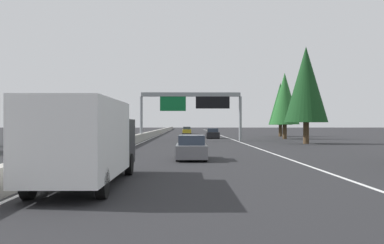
# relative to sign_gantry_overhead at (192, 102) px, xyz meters

# --- Properties ---
(ground_plane) EXTENTS (320.00, 320.00, 0.00)m
(ground_plane) POSITION_rel_sign_gantry_overhead_xyz_m (10.68, 6.04, -4.78)
(ground_plane) COLOR #262628
(median_barrier) EXTENTS (180.00, 0.56, 0.90)m
(median_barrier) POSITION_rel_sign_gantry_overhead_xyz_m (30.68, 6.34, -4.33)
(median_barrier) COLOR #9E9B93
(median_barrier) RESTS_ON ground
(shoulder_stripe_right) EXTENTS (160.00, 0.16, 0.01)m
(shoulder_stripe_right) POSITION_rel_sign_gantry_overhead_xyz_m (20.68, -5.48, -4.78)
(shoulder_stripe_right) COLOR silver
(shoulder_stripe_right) RESTS_ON ground
(shoulder_stripe_median) EXTENTS (160.00, 0.16, 0.01)m
(shoulder_stripe_median) POSITION_rel_sign_gantry_overhead_xyz_m (20.68, 5.79, -4.78)
(shoulder_stripe_median) COLOR silver
(shoulder_stripe_median) RESTS_ON ground
(sign_gantry_overhead) EXTENTS (0.50, 12.68, 6.01)m
(sign_gantry_overhead) POSITION_rel_sign_gantry_overhead_xyz_m (0.00, 0.00, 0.00)
(sign_gantry_overhead) COLOR gray
(sign_gantry_overhead) RESTS_ON ground
(box_truck_far_right) EXTENTS (8.50, 2.40, 2.95)m
(box_truck_far_right) POSITION_rel_sign_gantry_overhead_xyz_m (-38.52, 4.22, -3.17)
(box_truck_far_right) COLOR white
(box_truck_far_right) RESTS_ON ground
(sedan_distant_b) EXTENTS (4.40, 1.80, 1.47)m
(sedan_distant_b) POSITION_rel_sign_gantry_overhead_xyz_m (-27.66, 0.44, -4.10)
(sedan_distant_b) COLOR slate
(sedan_distant_b) RESTS_ON ground
(sedan_mid_left) EXTENTS (4.40, 1.80, 1.47)m
(sedan_mid_left) POSITION_rel_sign_gantry_overhead_xyz_m (8.90, -3.05, -4.10)
(sedan_mid_left) COLOR black
(sedan_mid_left) RESTS_ON ground
(sedan_near_center) EXTENTS (4.40, 1.80, 1.47)m
(sedan_near_center) POSITION_rel_sign_gantry_overhead_xyz_m (37.33, 0.63, -4.10)
(sedan_near_center) COLOR #AD931E
(sedan_near_center) RESTS_ON ground
(conifer_right_near) EXTENTS (4.58, 4.58, 10.40)m
(conifer_right_near) POSITION_rel_sign_gantry_overhead_xyz_m (-7.77, -12.03, 1.53)
(conifer_right_near) COLOR #4C3823
(conifer_right_near) RESTS_ON ground
(conifer_right_mid) EXTENTS (4.07, 4.07, 9.25)m
(conifer_right_mid) POSITION_rel_sign_gantry_overhead_xyz_m (6.50, -13.01, 0.83)
(conifer_right_mid) COLOR #4C3823
(conifer_right_mid) RESTS_ON ground
(conifer_right_far) EXTENTS (3.90, 3.90, 8.87)m
(conifer_right_far) POSITION_rel_sign_gantry_overhead_xyz_m (17.74, -14.87, 0.60)
(conifer_right_far) COLOR #4C3823
(conifer_right_far) RESTS_ON ground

